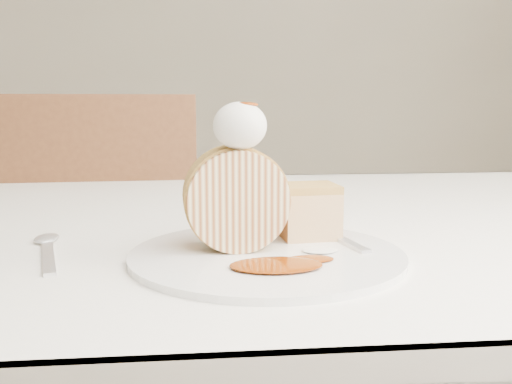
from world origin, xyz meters
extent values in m
cube|color=silver|center=(0.00, 3.00, 1.40)|extent=(5.00, 0.10, 2.80)
cube|color=white|center=(0.00, 0.20, 0.73)|extent=(1.40, 0.90, 0.04)
cube|color=white|center=(0.00, 0.65, 0.61)|extent=(1.40, 0.01, 0.28)
cylinder|color=brown|center=(0.62, 0.57, 0.35)|extent=(0.06, 0.06, 0.71)
cube|color=brown|center=(-0.29, 0.79, 0.45)|extent=(0.46, 0.46, 0.04)
cube|color=brown|center=(-0.28, 0.59, 0.69)|extent=(0.44, 0.06, 0.46)
cylinder|color=brown|center=(-0.11, 0.99, 0.21)|extent=(0.04, 0.04, 0.43)
cylinder|color=brown|center=(-0.48, 0.97, 0.21)|extent=(0.04, 0.04, 0.43)
cylinder|color=white|center=(0.01, -0.03, 0.75)|extent=(0.30, 0.30, 0.01)
cylinder|color=#F7E7AB|center=(-0.02, -0.01, 0.81)|extent=(0.11, 0.06, 0.10)
cube|color=tan|center=(0.07, 0.03, 0.78)|extent=(0.07, 0.06, 0.05)
ellipsoid|color=white|center=(-0.01, -0.02, 0.88)|extent=(0.05, 0.05, 0.05)
ellipsoid|color=#732904|center=(-0.01, -0.02, 0.91)|extent=(0.03, 0.02, 0.01)
cube|color=silver|center=(0.10, 0.01, 0.76)|extent=(0.06, 0.17, 0.00)
cube|color=silver|center=(-0.20, -0.01, 0.75)|extent=(0.06, 0.15, 0.00)
camera|label=1|loc=(-0.05, -0.58, 0.91)|focal=40.00mm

